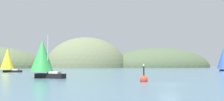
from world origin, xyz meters
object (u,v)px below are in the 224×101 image
at_px(sailboat_yellow_sail, 8,59).
at_px(sailboat_blue_spinnaker, 224,59).
at_px(sailboat_green_sail, 43,57).
at_px(channel_buoy, 144,79).

xyz_separation_m(sailboat_yellow_sail, sailboat_blue_spinnaker, (73.10, -3.79, 0.49)).
distance_m(sailboat_green_sail, channel_buoy, 19.14).
bearing_deg(channel_buoy, sailboat_green_sail, 140.02).
distance_m(sailboat_yellow_sail, sailboat_blue_spinnaker, 73.20).
relative_size(sailboat_green_sail, channel_buoy, 2.94).
distance_m(sailboat_blue_spinnaker, channel_buoy, 62.49).
xyz_separation_m(sailboat_blue_spinnaker, sailboat_green_sail, (-60.49, -29.94, -0.74)).
bearing_deg(sailboat_blue_spinnaker, channel_buoy, -137.59).
height_order(sailboat_blue_spinnaker, sailboat_green_sail, sailboat_blue_spinnaker).
distance_m(sailboat_yellow_sail, sailboat_green_sail, 36.01).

